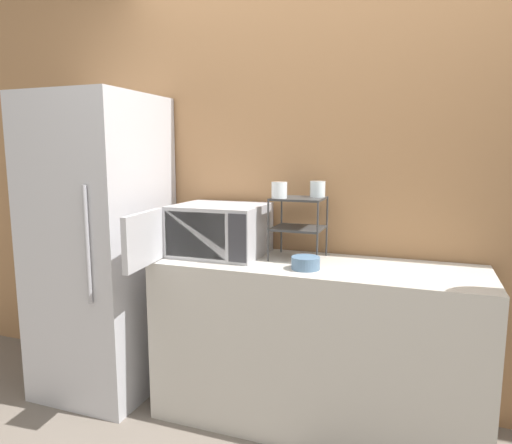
% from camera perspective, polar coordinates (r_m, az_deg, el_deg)
% --- Properties ---
extents(wall_back, '(8.00, 0.06, 2.60)m').
position_cam_1_polar(wall_back, '(2.65, 9.22, 5.07)').
color(wall_back, '#9E7047').
rests_on(wall_back, ground_plane).
extents(counter, '(1.70, 0.56, 0.89)m').
position_cam_1_polar(counter, '(2.55, 7.30, -14.97)').
color(counter, '#B7B2A8').
rests_on(counter, ground_plane).
extents(microwave, '(0.52, 0.81, 0.28)m').
position_cam_1_polar(microwave, '(2.58, -4.92, -1.00)').
color(microwave, '#ADADB2').
rests_on(microwave, counter).
extents(dish_rack, '(0.27, 0.25, 0.34)m').
position_cam_1_polar(dish_rack, '(2.47, 5.33, 0.92)').
color(dish_rack, '#333333').
rests_on(dish_rack, counter).
extents(glass_front_left, '(0.08, 0.08, 0.09)m').
position_cam_1_polar(glass_front_left, '(2.41, 2.93, 4.00)').
color(glass_front_left, silver).
rests_on(glass_front_left, dish_rack).
extents(glass_back_right, '(0.08, 0.08, 0.09)m').
position_cam_1_polar(glass_back_right, '(2.50, 7.71, 4.11)').
color(glass_back_right, silver).
rests_on(glass_back_right, dish_rack).
extents(bowl, '(0.14, 0.14, 0.06)m').
position_cam_1_polar(bowl, '(2.29, 6.22, -5.14)').
color(bowl, slate).
rests_on(bowl, counter).
extents(refrigerator, '(0.67, 0.70, 1.79)m').
position_cam_1_polar(refrigerator, '(2.93, -18.79, -2.92)').
color(refrigerator, '#B7B7BC').
rests_on(refrigerator, ground_plane).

